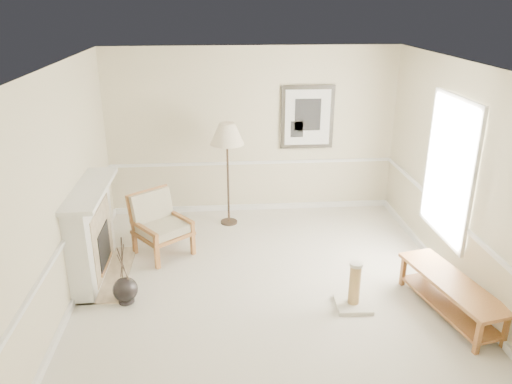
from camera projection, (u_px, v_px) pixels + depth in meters
The scene contains 8 objects.
ground at pixel (268, 290), 6.61m from camera, with size 5.50×5.50×0.00m, color silver.
room at pixel (280, 154), 6.01m from camera, with size 5.04×5.54×2.92m.
fireplace at pixel (92, 233), 6.76m from camera, with size 0.64×1.64×1.31m.
floor_vase at pixel (125, 290), 6.30m from camera, with size 0.32×0.32×0.92m.
armchair at pixel (158, 221), 7.45m from camera, with size 1.02×1.03×0.94m.
floor_lamp at pixel (227, 137), 8.04m from camera, with size 0.69×0.69×1.75m.
bench at pixel (451, 291), 6.03m from camera, with size 0.81×1.66×0.46m.
scratching_post at pixel (354, 293), 6.21m from camera, with size 0.45×0.45×0.62m.
Camera 1 is at (-0.62, -5.65, 3.62)m, focal length 35.00 mm.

